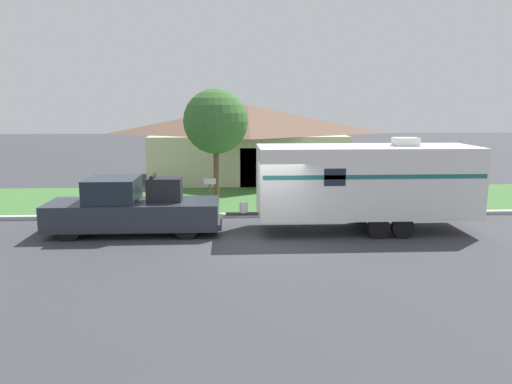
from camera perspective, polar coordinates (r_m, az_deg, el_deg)
ground_plane at (r=16.02m, az=1.12°, el=-5.83°), size 120.00×120.00×0.00m
curb_strip at (r=19.63m, az=0.33°, el=-2.64°), size 80.00×0.30×0.14m
lawn_strip at (r=23.21m, az=-0.19°, el=-0.80°), size 80.00×7.00×0.03m
house_across_street at (r=29.45m, az=-1.01°, el=5.86°), size 11.63×7.22×4.31m
pickup_truck at (r=17.49m, az=-13.98°, el=-1.89°), size 5.87×1.96×2.04m
travel_trailer at (r=17.64m, az=12.44°, el=1.27°), size 8.57×2.46×3.24m
mailbox at (r=20.47m, az=-5.30°, el=0.64°), size 0.48×0.20×1.37m
tree_in_yard at (r=21.99m, az=-4.64°, el=8.01°), size 2.83×2.83×5.04m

